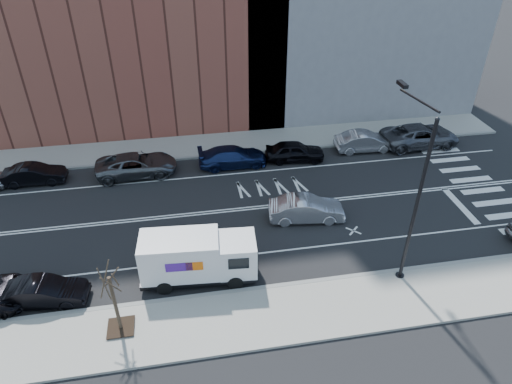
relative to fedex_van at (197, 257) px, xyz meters
name	(u,v)px	position (x,y,z in m)	size (l,w,h in m)	color
ground	(245,209)	(3.25, 5.60, -1.41)	(120.00, 120.00, 0.00)	black
sidewalk_near	(273,315)	(3.25, -3.20, -1.33)	(44.00, 3.60, 0.15)	gray
sidewalk_far	(228,143)	(3.25, 14.40, -1.33)	(44.00, 3.60, 0.15)	gray
curb_near	(266,288)	(3.25, -1.40, -1.32)	(44.00, 0.25, 0.17)	gray
curb_far	(231,154)	(3.25, 12.60, -1.32)	(44.00, 0.25, 0.17)	gray
crosswalk	(477,185)	(19.25, 5.60, -1.40)	(3.00, 14.00, 0.01)	white
road_markings	(245,209)	(3.25, 5.60, -1.40)	(40.00, 8.60, 0.01)	white
streetlight	(414,191)	(10.25, -1.31, 3.67)	(0.44, 4.02, 9.34)	black
street_tree	(116,309)	(-3.75, -2.80, 0.04)	(1.20, 1.20, 3.75)	black
fedex_van	(197,257)	(0.00, 0.00, 0.00)	(6.00, 2.44, 2.68)	black
far_parked_b	(34,174)	(-10.35, 11.09, -0.73)	(1.43, 4.11, 1.35)	black
far_parked_c	(136,165)	(-3.55, 11.01, -0.64)	(2.55, 5.54, 1.54)	#52555B
far_parked_d	(233,157)	(3.25, 11.11, -0.69)	(2.01, 4.95, 1.44)	#16234F
far_parked_e	(295,151)	(7.84, 11.09, -0.67)	(1.74, 4.32, 1.47)	black
far_parked_f	(365,141)	(13.48, 11.65, -0.66)	(1.59, 4.55, 1.50)	#9E9EA3
far_parked_g	(420,136)	(17.98, 11.65, -0.57)	(2.77, 6.02, 1.67)	#4F5157
driving_sedan	(306,209)	(6.77, 3.92, -0.66)	(1.58, 4.52, 1.49)	#BCBCC1
near_parked_rear_a	(44,292)	(-7.44, -0.40, -0.74)	(1.41, 4.05, 1.33)	black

